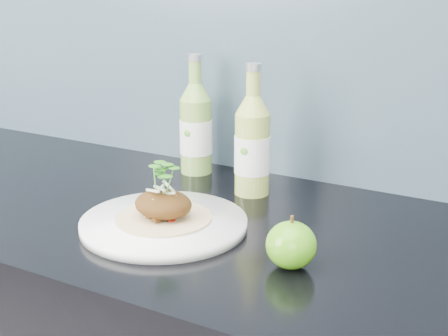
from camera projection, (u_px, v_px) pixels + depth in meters
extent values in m
cube|color=#6A8FA7|center=(266.00, 1.00, 1.23)|extent=(4.00, 0.02, 0.70)
cylinder|color=white|center=(164.00, 223.00, 1.03)|extent=(0.32, 0.32, 0.02)
cylinder|color=tan|center=(164.00, 218.00, 1.02)|extent=(0.16, 0.16, 0.00)
ellipsoid|color=#563310|center=(163.00, 204.00, 1.02)|extent=(0.10, 0.08, 0.04)
ellipsoid|color=#48900F|center=(291.00, 245.00, 0.88)|extent=(0.09, 0.09, 0.07)
cylinder|color=#472D14|center=(292.00, 221.00, 0.87)|extent=(0.01, 0.00, 0.01)
cylinder|color=#7CAA46|center=(196.00, 137.00, 1.30)|extent=(0.08, 0.08, 0.15)
cone|color=#7CAA46|center=(195.00, 92.00, 1.27)|extent=(0.07, 0.07, 0.03)
cylinder|color=#7CAA46|center=(195.00, 72.00, 1.26)|extent=(0.03, 0.03, 0.04)
cylinder|color=silver|center=(195.00, 57.00, 1.25)|extent=(0.03, 0.03, 0.01)
cylinder|color=white|center=(196.00, 136.00, 1.30)|extent=(0.08, 0.08, 0.07)
ellipsoid|color=#59A533|center=(187.00, 133.00, 1.26)|extent=(0.02, 0.00, 0.02)
cylinder|color=#A5B84C|center=(252.00, 154.00, 1.17)|extent=(0.08, 0.08, 0.15)
cone|color=#A5B84C|center=(253.00, 105.00, 1.14)|extent=(0.07, 0.07, 0.03)
cylinder|color=#A5B84C|center=(253.00, 83.00, 1.13)|extent=(0.03, 0.03, 0.04)
cylinder|color=silver|center=(253.00, 67.00, 1.12)|extent=(0.03, 0.03, 0.01)
cylinder|color=white|center=(252.00, 154.00, 1.17)|extent=(0.08, 0.08, 0.07)
ellipsoid|color=#59A533|center=(244.00, 151.00, 1.14)|extent=(0.02, 0.00, 0.02)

